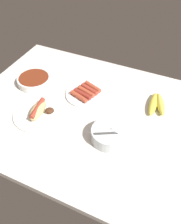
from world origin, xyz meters
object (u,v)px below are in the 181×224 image
object	(u,v)px
plate_sausages	(86,93)
bowl_chili	(34,80)
bowl_coleslaw	(109,134)
banana_bunch	(157,104)
plate_hotdog_assembled	(39,112)

from	to	relation	value
plate_sausages	bowl_chili	size ratio (longest dim) A/B	1.18
bowl_coleslaw	bowl_chili	bearing A→B (deg)	159.47
banana_bunch	plate_hotdog_assembled	world-z (taller)	plate_hotdog_assembled
banana_bunch	bowl_chili	bearing A→B (deg)	-171.59
plate_hotdog_assembled	plate_sausages	bearing A→B (deg)	57.79
banana_bunch	plate_hotdog_assembled	bearing A→B (deg)	-149.80
banana_bunch	bowl_coleslaw	bearing A→B (deg)	-115.72
bowl_chili	banana_bunch	distance (cm)	66.98
bowl_coleslaw	banana_bunch	world-z (taller)	bowl_coleslaw
bowl_coleslaw	plate_sausages	bearing A→B (deg)	133.88
plate_hotdog_assembled	bowl_chili	bearing A→B (deg)	128.89
plate_sausages	bowl_chili	world-z (taller)	bowl_chili
bowl_coleslaw	bowl_chili	distance (cm)	55.67
bowl_coleslaw	plate_hotdog_assembled	distance (cm)	36.38
bowl_coleslaw	plate_hotdog_assembled	bearing A→B (deg)	-179.91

